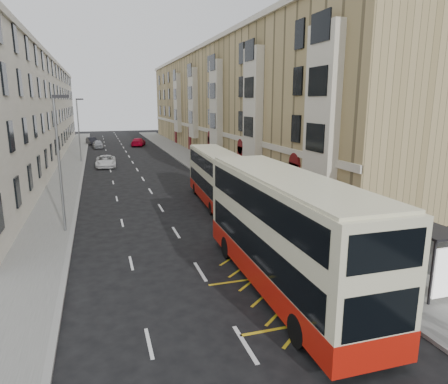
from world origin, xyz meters
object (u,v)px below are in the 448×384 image
object	(u,v)px
pedestrian_mid	(365,234)
street_lamp_near	(60,157)
double_decker_front	(284,232)
double_decker_rear	(216,177)
car_dark	(92,141)
white_van	(106,161)
pedestrian_far	(313,218)
bus_shelter	(420,241)
car_red	(138,142)
street_lamp_far	(79,127)
car_silver	(98,144)

from	to	relation	value
pedestrian_mid	street_lamp_near	bearing A→B (deg)	130.05
double_decker_front	pedestrian_mid	bearing A→B (deg)	23.46
double_decker_rear	car_dark	xyz separation A→B (m)	(-9.58, 48.50, -1.41)
white_van	car_dark	xyz separation A→B (m)	(-1.80, 27.72, -0.03)
pedestrian_far	car_dark	world-z (taller)	pedestrian_far
bus_shelter	pedestrian_far	size ratio (longest dim) A/B	2.65
pedestrian_mid	car_dark	size ratio (longest dim) A/B	0.43
bus_shelter	car_dark	xyz separation A→B (m)	(-13.54, 65.18, -1.47)
double_decker_rear	car_red	world-z (taller)	double_decker_rear
double_decker_rear	white_van	world-z (taller)	double_decker_rear
street_lamp_near	white_van	world-z (taller)	street_lamp_near
double_decker_front	double_decker_rear	xyz separation A→B (m)	(1.44, 14.99, -0.42)
car_red	double_decker_front	bearing A→B (deg)	105.12
bus_shelter	white_van	xyz separation A→B (m)	(-11.74, 37.46, -1.44)
white_van	car_red	world-z (taller)	car_red
bus_shelter	double_decker_front	distance (m)	5.68
pedestrian_mid	car_dark	xyz separation A→B (m)	(-13.96, 61.07, -0.36)
double_decker_front	car_red	size ratio (longest dim) A/B	2.50
pedestrian_far	white_van	world-z (taller)	pedestrian_far
street_lamp_far	pedestrian_mid	xyz separation A→B (m)	(15.11, -38.28, -3.61)
bus_shelter	street_lamp_far	xyz separation A→B (m)	(-14.69, 42.39, 2.50)
car_dark	double_decker_front	bearing A→B (deg)	-96.12
pedestrian_mid	car_red	xyz separation A→B (m)	(-6.06, 55.76, -0.31)
double_decker_front	car_red	distance (m)	58.21
double_decker_rear	pedestrian_mid	world-z (taller)	double_decker_rear
double_decker_front	car_red	world-z (taller)	double_decker_front
street_lamp_near	car_dark	size ratio (longest dim) A/B	1.97
white_van	double_decker_rear	bearing A→B (deg)	-67.45
bus_shelter	pedestrian_far	xyz separation A→B (m)	(-0.53, 7.78, -1.19)
street_lamp_near	car_dark	bearing A→B (deg)	88.75
double_decker_rear	pedestrian_mid	bearing A→B (deg)	-67.34
double_decker_front	double_decker_rear	distance (m)	15.07
street_lamp_near	street_lamp_far	world-z (taller)	same
bus_shelter	white_van	size ratio (longest dim) A/B	0.85
bus_shelter	white_van	distance (m)	39.28
double_decker_rear	car_silver	distance (m)	42.78
bus_shelter	car_red	world-z (taller)	bus_shelter
pedestrian_mid	pedestrian_far	xyz separation A→B (m)	(-0.94, 3.67, -0.07)
street_lamp_near	pedestrian_mid	size ratio (longest dim) A/B	4.58
white_van	car_red	xyz separation A→B (m)	(6.09, 22.41, 0.02)
double_decker_front	pedestrian_far	size ratio (longest dim) A/B	7.71
street_lamp_far	double_decker_front	world-z (taller)	street_lamp_far
pedestrian_mid	car_silver	bearing A→B (deg)	82.15
car_red	pedestrian_far	bearing A→B (deg)	110.51
street_lamp_far	car_dark	bearing A→B (deg)	87.11
bus_shelter	double_decker_front	world-z (taller)	double_decker_front
bus_shelter	car_silver	size ratio (longest dim) A/B	1.05
white_van	street_lamp_near	bearing A→B (deg)	-94.68
street_lamp_near	pedestrian_far	size ratio (longest dim) A/B	5.00
street_lamp_far	car_silver	bearing A→B (deg)	82.37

